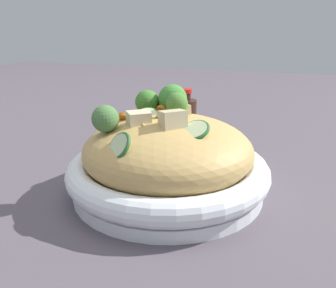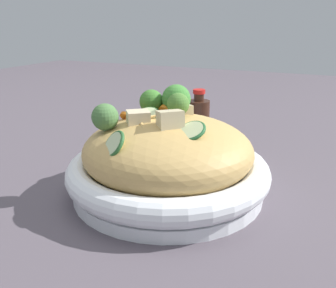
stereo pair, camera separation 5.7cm
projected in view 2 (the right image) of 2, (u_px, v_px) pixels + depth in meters
ground_plane at (168, 191)px, 0.60m from camera, size 3.00×3.00×0.00m
serving_bowl at (168, 174)px, 0.59m from camera, size 0.32×0.32×0.06m
noodle_heap at (168, 150)px, 0.58m from camera, size 0.27×0.27×0.11m
broccoli_florets at (155, 105)px, 0.59m from camera, size 0.14×0.17×0.07m
carrot_coins at (155, 114)px, 0.61m from camera, size 0.09×0.11×0.03m
zucchini_slices at (155, 126)px, 0.54m from camera, size 0.14×0.20×0.05m
chicken_chunks at (162, 118)px, 0.55m from camera, size 0.10×0.12×0.03m
soy_sauce_bottle at (198, 119)px, 0.85m from camera, size 0.05×0.05×0.12m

